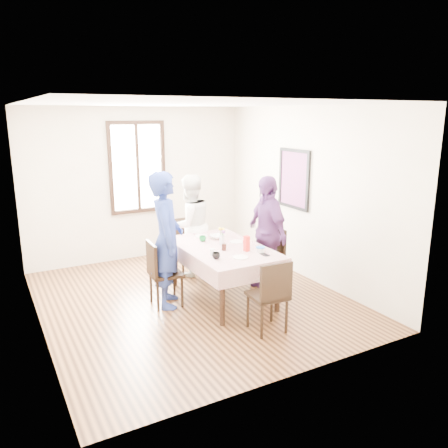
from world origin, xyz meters
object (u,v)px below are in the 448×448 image
Objects in this scene: chair_left at (166,273)px; person_left at (166,240)px; chair_right at (267,258)px; chair_near at (267,295)px; person_far at (189,225)px; dining_table at (222,273)px; chair_far at (189,247)px; person_right at (266,233)px.

chair_left is 0.47m from person_left.
person_left is at bearing 92.90° from chair_right.
chair_left is at bearing 124.76° from chair_near.
person_far is at bearing 43.42° from chair_right.
dining_table is at bearing 93.15° from chair_near.
chair_left is 0.49× the size of person_left.
chair_left reaches higher than dining_table.
chair_far is (0.79, 0.98, 0.00)m from chair_left.
chair_far is 0.49× the size of person_left.
chair_near is 1.47m from person_right.
person_left reaches higher than person_right.
chair_near is 0.49× the size of person_left.
chair_right is 1.64m from person_left.
chair_right is (0.79, 0.05, 0.08)m from dining_table.
chair_right is 1.00× the size of chair_far.
chair_right and chair_near have the same top height.
person_left is 1.24m from person_far.
chair_left is 1.30m from person_far.
person_left is at bearing -88.39° from person_right.
dining_table is 1.14m from chair_far.
person_far is at bearing 93.15° from chair_near.
person_left is at bearing 94.14° from chair_left.
chair_left is 1.00× the size of chair_near.
dining_table is 0.96m from person_left.
person_far is (-0.79, 1.06, 0.37)m from chair_right.
dining_table is at bearing -80.75° from person_right.
dining_table is 1.82× the size of chair_left.
person_far is (0.00, -0.02, 0.37)m from chair_far.
person_far is (0.77, 0.96, -0.10)m from person_left.
dining_table is 1.82× the size of chair_far.
chair_right is 0.40m from person_right.
chair_left is (-0.79, 0.15, 0.08)m from dining_table.
person_far is (0.00, 2.25, 0.37)m from chair_near.
person_right is (0.77, -1.08, 0.40)m from chair_far.
chair_far is (0.00, 1.14, 0.08)m from dining_table.
chair_near is (0.00, -1.14, 0.08)m from dining_table.
person_right is (0.77, -1.06, 0.03)m from person_far.
chair_right is 0.49× the size of person_left.
chair_near is at bearing 94.65° from chair_far.
chair_near is at bearing 35.75° from chair_left.
dining_table is 0.89× the size of person_left.
person_right is (1.55, -0.10, -0.07)m from person_left.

